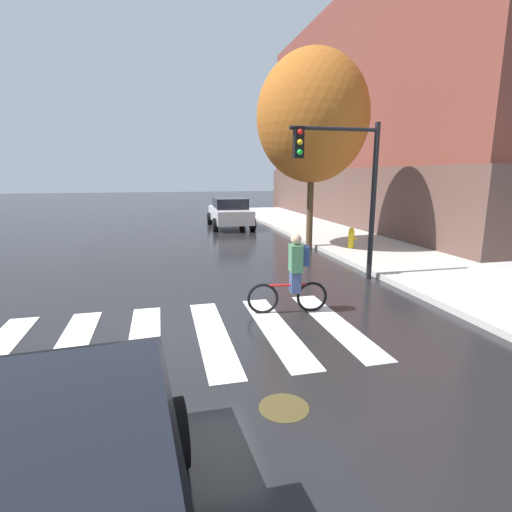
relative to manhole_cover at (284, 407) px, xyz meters
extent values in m
plane|color=black|center=(-1.04, 2.47, 0.00)|extent=(120.00, 120.00, 0.00)
cube|color=silver|center=(-2.98, 2.47, 0.00)|extent=(0.55, 3.50, 0.01)
cube|color=silver|center=(-1.78, 2.47, 0.00)|extent=(0.55, 3.50, 0.01)
cube|color=silver|center=(-0.58, 2.47, 0.00)|extent=(0.55, 3.50, 0.01)
cube|color=silver|center=(0.63, 2.47, 0.00)|extent=(0.55, 3.50, 0.01)
cube|color=silver|center=(1.83, 2.47, 0.00)|extent=(0.55, 3.50, 0.01)
cylinder|color=#473D1E|center=(0.00, 0.00, 0.00)|extent=(0.64, 0.64, 0.01)
cube|color=black|center=(-2.22, -2.34, 1.31)|extent=(1.80, 2.31, 0.55)
cylinder|color=black|center=(-1.37, -0.65, 0.34)|extent=(0.29, 0.69, 0.68)
cube|color=silver|center=(2.31, 17.01, 0.69)|extent=(1.99, 4.70, 0.71)
cube|color=black|center=(2.30, 16.86, 1.33)|extent=(1.73, 2.27, 0.56)
cylinder|color=black|center=(1.37, 18.52, 0.34)|extent=(0.26, 0.69, 0.69)
cylinder|color=black|center=(3.32, 18.47, 0.34)|extent=(0.26, 0.69, 0.69)
cylinder|color=black|center=(1.30, 15.54, 0.34)|extent=(0.26, 0.69, 0.69)
cylinder|color=black|center=(3.24, 15.49, 0.34)|extent=(0.26, 0.69, 0.69)
torus|color=black|center=(1.64, 3.21, 0.33)|extent=(0.66, 0.14, 0.66)
torus|color=black|center=(0.60, 3.34, 0.33)|extent=(0.66, 0.14, 0.66)
cylinder|color=red|center=(1.12, 3.27, 0.61)|extent=(0.89, 0.16, 0.05)
cylinder|color=red|center=(1.28, 3.25, 0.68)|extent=(0.04, 0.04, 0.45)
cube|color=#384772|center=(1.28, 3.25, 0.73)|extent=(0.23, 0.30, 0.56)
cube|color=#3F724C|center=(1.28, 3.25, 1.18)|extent=(0.28, 0.39, 0.56)
sphere|color=tan|center=(1.28, 3.25, 1.58)|extent=(0.22, 0.22, 0.22)
cube|color=navy|center=(1.46, 3.23, 1.23)|extent=(0.19, 0.30, 0.40)
cylinder|color=black|center=(4.18, 5.32, 2.10)|extent=(0.14, 0.14, 4.20)
cylinder|color=black|center=(2.98, 5.32, 4.00)|extent=(2.40, 0.10, 0.10)
cube|color=black|center=(2.02, 5.32, 3.65)|extent=(0.24, 0.20, 0.76)
sphere|color=red|center=(2.02, 5.21, 3.89)|extent=(0.14, 0.14, 0.14)
sphere|color=gold|center=(2.02, 5.21, 3.65)|extent=(0.14, 0.14, 0.14)
sphere|color=green|center=(2.02, 5.21, 3.41)|extent=(0.14, 0.14, 0.14)
cylinder|color=gold|center=(5.52, 9.00, 0.47)|extent=(0.22, 0.22, 0.65)
sphere|color=gold|center=(5.52, 9.00, 0.84)|extent=(0.18, 0.18, 0.18)
cylinder|color=gold|center=(5.68, 9.00, 0.50)|extent=(0.12, 0.09, 0.09)
cylinder|color=#4C3823|center=(4.16, 9.83, 1.64)|extent=(0.24, 0.24, 3.28)
ellipsoid|color=#A5591E|center=(4.16, 9.83, 4.91)|extent=(4.08, 4.08, 4.70)
cube|color=brown|center=(15.61, 17.32, 1.60)|extent=(14.68, 23.22, 3.20)
cube|color=brown|center=(15.61, 17.32, 7.73)|extent=(14.38, 22.75, 9.06)
camera|label=1|loc=(-1.39, -4.21, 2.88)|focal=27.43mm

